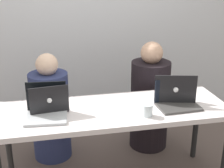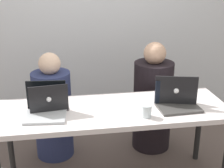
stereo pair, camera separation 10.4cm
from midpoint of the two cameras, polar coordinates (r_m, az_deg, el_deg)
The scene contains 9 objects.
back_wall at distance 3.70m, azimuth -5.41°, elevation 12.99°, with size 4.70×0.10×2.53m, color silver.
desk at distance 2.46m, azimuth -0.92°, elevation -5.91°, with size 1.81×0.62×0.71m.
person_on_left at distance 3.02m, azimuth -12.16°, elevation -5.16°, with size 0.41×0.41×1.03m.
person_on_right at distance 3.14m, azimuth 5.94°, elevation -3.23°, with size 0.45×0.45×1.10m.
laptop_back_right at distance 2.59m, azimuth 10.02°, elevation -1.91°, with size 0.38×0.33×0.24m.
laptop_back_left at distance 2.43m, azimuth -12.74°, elevation -3.72°, with size 0.31×0.27×0.22m.
laptop_front_left at distance 2.35m, azimuth -13.16°, elevation -4.59°, with size 0.31×0.29×0.24m.
laptop_front_right at distance 2.49m, azimuth 10.63°, elevation -3.06°, with size 0.33×0.25×0.21m.
water_glass_right at distance 2.30m, azimuth 5.17°, elevation -4.95°, with size 0.08×0.08×0.09m.
Camera 1 is at (-0.46, -2.16, 1.73)m, focal length 50.00 mm.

